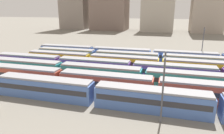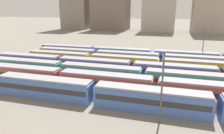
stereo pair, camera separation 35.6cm
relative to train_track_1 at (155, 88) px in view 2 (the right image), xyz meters
The scene contains 11 objects.
ground_plane 24.34m from the train_track_1, 154.62° to the left, with size 600.00×600.00×0.00m, color slate.
train_track_1 is the anchor object (origin of this frame).
train_track_2 8.43m from the train_track_1, 38.11° to the left, with size 93.60×3.06×3.75m.
train_track_3 12.10m from the train_track_1, 120.76° to the left, with size 74.70×3.06×3.75m.
train_track_4 18.15m from the train_track_1, 120.75° to the left, with size 55.80×3.06×3.75m.
train_track_5 22.81m from the train_track_1, 65.78° to the left, with size 93.60×3.06×3.75m.
train_track_6 30.56m from the train_track_1, 58.30° to the left, with size 112.50×3.06×3.75m.
catenary_pole_0 9.39m from the train_track_1, 81.45° to the right, with size 0.24×3.20×10.26m.
catenary_pole_1 31.45m from the train_track_1, 68.43° to the left, with size 0.24×3.20×10.50m.
distant_building_1 125.59m from the train_track_1, 109.72° to the left, with size 26.29×20.02×35.56m, color #7A665B.
distant_building_2 118.49m from the train_track_1, 93.19° to the left, with size 22.27×20.07×34.93m, color #B2A899.
Camera 2 is at (23.62, -29.53, 15.56)m, focal length 32.46 mm.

